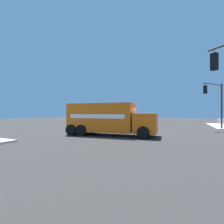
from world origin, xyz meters
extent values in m
plane|color=#33302D|center=(0.00, 0.00, 0.00)|extent=(100.00, 100.00, 0.00)
cube|color=orange|center=(3.49, 1.81, 1.65)|extent=(6.29, 2.84, 2.60)
cube|color=orange|center=(-0.67, 1.51, 1.20)|extent=(2.07, 2.53, 1.70)
cube|color=black|center=(-1.52, 1.45, 1.54)|extent=(0.23, 2.02, 0.88)
cube|color=#B2B2B7|center=(6.44, 2.03, 0.19)|extent=(0.37, 2.31, 0.21)
cube|color=white|center=(3.57, 0.61, 1.78)|extent=(5.14, 0.39, 0.36)
cube|color=white|center=(3.40, 3.02, 1.78)|extent=(5.14, 0.39, 0.36)
cylinder|color=black|center=(-0.53, 0.28, 0.50)|extent=(1.02, 0.35, 1.00)
cylinder|color=black|center=(-0.71, 2.75, 0.50)|extent=(1.02, 0.35, 1.00)
cylinder|color=black|center=(5.04, 0.68, 0.50)|extent=(1.02, 0.35, 1.00)
cylinder|color=black|center=(4.86, 3.16, 0.50)|extent=(1.02, 0.35, 1.00)
cylinder|color=black|center=(6.09, 0.76, 0.50)|extent=(1.02, 0.35, 1.00)
cylinder|color=black|center=(5.91, 3.23, 0.50)|extent=(1.02, 0.35, 1.00)
cylinder|color=#38383D|center=(-8.06, -8.51, 2.94)|extent=(0.20, 0.20, 5.59)
cylinder|color=#38383D|center=(-6.91, -7.09, 5.48)|extent=(2.38, 2.91, 0.12)
cylinder|color=#38383D|center=(-5.99, -5.94, 5.36)|extent=(0.03, 0.03, 0.25)
cube|color=black|center=(-5.99, -5.94, 4.76)|extent=(0.42, 0.42, 0.95)
sphere|color=red|center=(-5.85, -6.06, 5.07)|extent=(0.20, 0.20, 0.20)
sphere|color=#EFA314|center=(-5.85, -6.06, 4.76)|extent=(0.20, 0.20, 0.20)
sphere|color=#19CC4C|center=(-5.85, -6.06, 4.45)|extent=(0.20, 0.20, 0.20)
cylinder|color=#38383D|center=(-5.22, 5.09, 5.55)|extent=(0.03, 0.03, 0.25)
cube|color=black|center=(-5.22, 5.09, 4.95)|extent=(0.42, 0.42, 0.95)
sphere|color=red|center=(-5.35, 4.96, 5.27)|extent=(0.20, 0.20, 0.20)
sphere|color=#EFA314|center=(-5.35, 4.96, 4.96)|extent=(0.20, 0.20, 0.20)
sphere|color=#19CC4C|center=(-5.35, 4.96, 4.65)|extent=(0.20, 0.20, 0.20)
cube|color=white|center=(-10.33, -18.91, 0.61)|extent=(0.08, 0.04, 0.95)
cube|color=white|center=(-10.15, -18.91, 0.61)|extent=(0.08, 0.04, 0.95)
cube|color=white|center=(-9.97, -18.91, 0.61)|extent=(0.08, 0.04, 0.95)
cube|color=white|center=(-9.79, -18.91, 0.61)|extent=(0.08, 0.04, 0.95)
cube|color=white|center=(-9.61, -18.91, 0.61)|extent=(0.08, 0.04, 0.95)
cube|color=white|center=(-9.43, -18.91, 0.61)|extent=(0.08, 0.04, 0.95)
camera|label=1|loc=(-3.61, 15.83, 2.12)|focal=26.62mm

